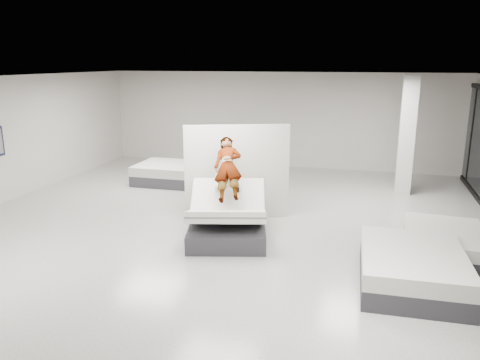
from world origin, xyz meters
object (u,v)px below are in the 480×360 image
Objects in this scene: flat_bed_left_far at (173,173)px; column at (407,136)px; remote at (238,190)px; flat_bed_right_far at (442,243)px; hero_bed at (228,219)px; flat_bed_right_near at (412,268)px; divider_panel at (237,172)px; person at (228,177)px.

column is at bearing 5.85° from flat_bed_left_far.
flat_bed_right_far is at bearing -12.29° from remote.
hero_bed is 3.73m from flat_bed_right_near.
remote reaches higher than flat_bed_left_far.
flat_bed_right_far is 0.91× the size of flat_bed_left_far.
flat_bed_right_near reaches higher than flat_bed_right_far.
flat_bed_right_near is at bearing -55.12° from divider_panel.
remote reaches higher than flat_bed_right_near.
remote is 3.61m from flat_bed_right_near.
remote is 0.04× the size of column.
divider_panel is (-0.38, 1.25, 0.06)m from remote.
hero_bed is at bearing 169.14° from remote.
remote is 4.02m from flat_bed_right_far.
flat_bed_left_far is at bearing 126.95° from hero_bed.
divider_panel is 1.13× the size of flat_bed_left_far.
person is 0.45m from remote.
person is at bearing -51.56° from flat_bed_left_far.
person reaches higher than flat_bed_left_far.
flat_bed_left_far is at bearing 141.59° from flat_bed_right_near.
hero_bed is 0.88m from person.
person is 5.64m from column.
column is (6.55, 0.67, 1.31)m from flat_bed_left_far.
column is (0.16, 5.74, 1.31)m from flat_bed_right_near.
hero_bed reaches higher than flat_bed_right_far.
flat_bed_right_far is at bearing 2.50° from hero_bed.
flat_bed_right_far is 1.57m from flat_bed_right_near.
person is 0.51× the size of column.
person is (-0.08, 0.30, 0.83)m from hero_bed.
hero_bed is 5.93m from column.
person reaches higher than hero_bed.
remote is at bearing -177.58° from flat_bed_right_far.
hero_bed is 1.11× the size of flat_bed_left_far.
divider_panel reaches higher than flat_bed_left_far.
remote is at bearing -93.78° from divider_panel.
flat_bed_right_near is at bearing -35.71° from remote.
column is at bearing 37.57° from remote.
column is (-0.48, 4.30, 1.35)m from flat_bed_right_far.
remote is 4.95m from flat_bed_left_far.
person is 4.35m from flat_bed_right_far.
divider_panel is at bearing -140.00° from column.
hero_bed is at bearing -129.37° from column.
flat_bed_left_far is 6.71m from column.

